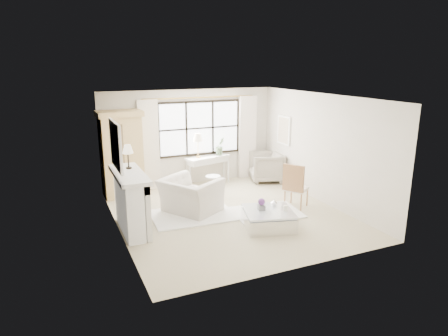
{
  "coord_description": "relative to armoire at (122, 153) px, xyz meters",
  "views": [
    {
      "loc": [
        -3.62,
        -7.89,
        3.42
      ],
      "look_at": [
        -0.05,
        0.2,
        1.07
      ],
      "focal_mm": 32.0,
      "sensor_mm": 36.0,
      "label": 1
    }
  ],
  "objects": [
    {
      "name": "console_lamp",
      "position": [
        2.15,
        0.14,
        0.22
      ],
      "size": [
        0.28,
        0.28,
        0.69
      ],
      "color": "#B58A3F",
      "rests_on": "console_table"
    },
    {
      "name": "wall_front",
      "position": [
        1.99,
        -5.13,
        0.21
      ],
      "size": [
        5.0,
        0.0,
        5.0
      ],
      "primitive_type": "plane",
      "rotation": [
        -1.57,
        0.0,
        0.0
      ],
      "color": "beige",
      "rests_on": "ground"
    },
    {
      "name": "window_frame",
      "position": [
        2.29,
        0.34,
        0.46
      ],
      "size": [
        2.5,
        0.04,
        1.5
      ],
      "primitive_type": null,
      "color": "black",
      "rests_on": "wall_back"
    },
    {
      "name": "wall_back",
      "position": [
        1.99,
        0.37,
        0.21
      ],
      "size": [
        5.0,
        0.0,
        5.0
      ],
      "primitive_type": "plane",
      "rotation": [
        1.57,
        0.0,
        0.0
      ],
      "color": "beige",
      "rests_on": "ground"
    },
    {
      "name": "art_canvas",
      "position": [
        4.44,
        -0.68,
        0.41
      ],
      "size": [
        0.01,
        0.52,
        0.72
      ],
      "primitive_type": "cube",
      "color": "beige",
      "rests_on": "wall_right"
    },
    {
      "name": "planter_box",
      "position": [
        2.31,
        -3.29,
        -0.71
      ],
      "size": [
        0.18,
        0.18,
        0.11
      ],
      "primitive_type": "cube",
      "rotation": [
        0.0,
        0.0,
        -0.24
      ],
      "color": "slate",
      "rests_on": "coffee_table"
    },
    {
      "name": "club_armchair",
      "position": [
        1.21,
        -1.88,
        -0.73
      ],
      "size": [
        1.59,
        1.64,
        0.81
      ],
      "primitive_type": "imported",
      "rotation": [
        0.0,
        0.0,
        2.12
      ],
      "color": "beige",
      "rests_on": "floor"
    },
    {
      "name": "orchid_plant",
      "position": [
        2.84,
        0.16,
        -0.07
      ],
      "size": [
        0.32,
        0.27,
        0.53
      ],
      "primitive_type": "imported",
      "rotation": [
        0.0,
        0.0,
        0.14
      ],
      "color": "#506A47",
      "rests_on": "console_table"
    },
    {
      "name": "mantel_lamp",
      "position": [
        -0.2,
        -2.06,
        0.51
      ],
      "size": [
        0.22,
        0.22,
        0.51
      ],
      "color": "black",
      "rests_on": "fireplace"
    },
    {
      "name": "rug_left",
      "position": [
        1.18,
        -2.12,
        -1.12
      ],
      "size": [
        1.94,
        1.42,
        0.03
      ],
      "primitive_type": "cube",
      "rotation": [
        0.0,
        0.0,
        -0.06
      ],
      "color": "white",
      "rests_on": "floor"
    },
    {
      "name": "window_pane",
      "position": [
        2.29,
        0.35,
        0.46
      ],
      "size": [
        2.4,
        0.02,
        1.5
      ],
      "primitive_type": "cube",
      "color": "white",
      "rests_on": "wall_back"
    },
    {
      "name": "wall_left",
      "position": [
        -0.51,
        -2.38,
        0.21
      ],
      "size": [
        0.0,
        5.5,
        5.5
      ],
      "primitive_type": "plane",
      "rotation": [
        1.57,
        0.0,
        1.57
      ],
      "color": "beige",
      "rests_on": "ground"
    },
    {
      "name": "ceiling",
      "position": [
        1.99,
        -2.38,
        1.56
      ],
      "size": [
        5.5,
        5.5,
        0.0
      ],
      "primitive_type": "plane",
      "rotation": [
        3.14,
        0.0,
        0.0
      ],
      "color": "white",
      "rests_on": "ground"
    },
    {
      "name": "wingback_chair",
      "position": [
        4.11,
        -0.35,
        -0.71
      ],
      "size": [
        1.18,
        1.17,
        0.86
      ],
      "primitive_type": "imported",
      "rotation": [
        0.0,
        0.0,
        -1.9
      ],
      "color": "#A19888",
      "rests_on": "floor"
    },
    {
      "name": "curtain_rod",
      "position": [
        2.29,
        0.29,
        1.33
      ],
      "size": [
        3.3,
        0.04,
        0.04
      ],
      "primitive_type": "cylinder",
      "rotation": [
        0.0,
        1.57,
        0.0
      ],
      "color": "#A58039",
      "rests_on": "wall_back"
    },
    {
      "name": "coffee_vase",
      "position": [
        2.69,
        -3.18,
        -0.69
      ],
      "size": [
        0.14,
        0.14,
        0.14
      ],
      "primitive_type": "imported",
      "rotation": [
        0.0,
        0.0,
        -0.06
      ],
      "color": "white",
      "rests_on": "coffee_table"
    },
    {
      "name": "pillar_candle",
      "position": [
        2.75,
        -3.55,
        -0.7
      ],
      "size": [
        0.09,
        0.09,
        0.12
      ],
      "primitive_type": "cylinder",
      "color": "silver",
      "rests_on": "coffee_table"
    },
    {
      "name": "planter_flowers",
      "position": [
        2.31,
        -3.29,
        -0.58
      ],
      "size": [
        0.15,
        0.15,
        0.15
      ],
      "primitive_type": "sphere",
      "color": "#64317B",
      "rests_on": "planter_box"
    },
    {
      "name": "french_chair",
      "position": [
        3.66,
        -2.57,
        -0.83
      ],
      "size": [
        0.67,
        0.67,
        1.08
      ],
      "rotation": [
        0.0,
        0.0,
        2.17
      ],
      "color": "#AF7849",
      "rests_on": "floor"
    },
    {
      "name": "mirror_glass",
      "position": [
        -0.45,
        -2.38,
        0.7
      ],
      "size": [
        0.02,
        1.0,
        0.8
      ],
      "primitive_type": "cube",
      "color": "silver",
      "rests_on": "wall_left"
    },
    {
      "name": "fireplace",
      "position": [
        -0.29,
        -2.38,
        -0.49
      ],
      "size": [
        0.58,
        1.66,
        1.26
      ],
      "color": "silver",
      "rests_on": "ground"
    },
    {
      "name": "curtain_left",
      "position": [
        0.79,
        0.27,
        0.1
      ],
      "size": [
        0.55,
        0.1,
        2.47
      ],
      "primitive_type": "cube",
      "color": "silver",
      "rests_on": "ground"
    },
    {
      "name": "rug_right",
      "position": [
        2.82,
        -2.64,
        -1.13
      ],
      "size": [
        1.66,
        1.32,
        0.03
      ],
      "primitive_type": "cube",
      "rotation": [
        0.0,
        0.0,
        -0.11
      ],
      "color": "white",
      "rests_on": "floor"
    },
    {
      "name": "curtain_right",
      "position": [
        3.79,
        0.27,
        0.1
      ],
      "size": [
        0.55,
        0.1,
        2.47
      ],
      "primitive_type": "cube",
      "color": "white",
      "rests_on": "ground"
    },
    {
      "name": "art_frame",
      "position": [
        4.46,
        -0.68,
        0.41
      ],
      "size": [
        0.04,
        0.62,
        0.82
      ],
      "primitive_type": "cube",
      "color": "white",
      "rests_on": "wall_right"
    },
    {
      "name": "mirror_frame",
      "position": [
        -0.48,
        -2.38,
        0.7
      ],
      "size": [
        0.05,
        1.15,
        0.95
      ],
      "primitive_type": "cube",
      "color": "silver",
      "rests_on": "wall_left"
    },
    {
      "name": "console_table",
      "position": [
        2.44,
        0.15,
        -0.74
      ],
      "size": [
        1.37,
        0.75,
        0.8
      ],
      "rotation": [
        0.0,
        0.0,
        0.25
      ],
      "color": "silver",
      "rests_on": "floor"
    },
    {
      "name": "floor",
      "position": [
        1.99,
        -2.38,
        -1.14
      ],
      "size": [
        5.5,
        5.5,
        0.0
      ],
      "primitive_type": "plane",
      "color": "#C7B894",
      "rests_on": "ground"
    },
    {
      "name": "side_table",
      "position": [
        2.2,
        -0.85,
        -0.81
      ],
      "size": [
        0.4,
        0.4,
        0.51
      ],
      "color": "white",
      "rests_on": "floor"
    },
    {
      "name": "armoire",
      "position": [
        0.0,
        0.0,
        0.0
      ],
      "size": [
        1.15,
        0.75,
        2.24
      ],
      "rotation": [
        0.0,
        0.0,
        0.04
      ],
      "color": "tan",
      "rests_on": "floor"
    },
    {
      "name": "wall_right",
      "position": [
        4.49,
        -2.38,
        0.21
      ],
      "size": [
        0.0,
        5.5,
        5.5
      ],
      "primitive_type": "plane",
      "rotation": [
        1.57,
        0.0,
        -1.57
      ],
      "color": "beige",
      "rests_on": "ground"
    },
    {
      "name": "coffee_table",
      "position": [
        2.44,
        -3.38,
        -0.96
      ],
      "size": [
        1.23,
        1.23,
        0.38
      ],
      "rotation": [
        0.0,
        0.0,
        -0.28
      ],
      "color": "silver",
      "rests_on": "floor"
    }
  ]
}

